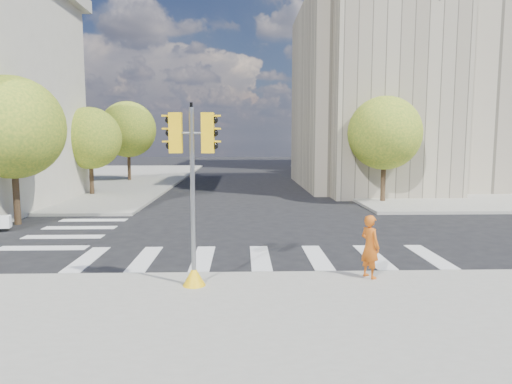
{
  "coord_description": "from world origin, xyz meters",
  "views": [
    {
      "loc": [
        -0.66,
        -16.0,
        3.72
      ],
      "look_at": [
        -0.23,
        -2.07,
        2.1
      ],
      "focal_mm": 32.0,
      "sensor_mm": 36.0,
      "label": 1
    }
  ],
  "objects_px": {
    "lamp_far": "(332,130)",
    "photographer": "(370,246)",
    "traffic_signal": "(193,210)",
    "lamp_near": "(374,126)"
  },
  "relations": [
    {
      "from": "lamp_far",
      "to": "photographer",
      "type": "height_order",
      "value": "lamp_far"
    },
    {
      "from": "traffic_signal",
      "to": "photographer",
      "type": "distance_m",
      "value": 4.63
    },
    {
      "from": "lamp_far",
      "to": "traffic_signal",
      "type": "relative_size",
      "value": 1.83
    },
    {
      "from": "lamp_near",
      "to": "lamp_far",
      "type": "height_order",
      "value": "same"
    },
    {
      "from": "lamp_near",
      "to": "lamp_far",
      "type": "xyz_separation_m",
      "value": [
        0.0,
        14.0,
        0.0
      ]
    },
    {
      "from": "traffic_signal",
      "to": "photographer",
      "type": "bearing_deg",
      "value": 7.74
    },
    {
      "from": "lamp_near",
      "to": "photographer",
      "type": "distance_m",
      "value": 19.69
    },
    {
      "from": "lamp_far",
      "to": "traffic_signal",
      "type": "bearing_deg",
      "value": -106.57
    },
    {
      "from": "lamp_near",
      "to": "photographer",
      "type": "xyz_separation_m",
      "value": [
        -5.37,
        -18.6,
        -3.61
      ]
    },
    {
      "from": "lamp_near",
      "to": "lamp_far",
      "type": "distance_m",
      "value": 14.0
    }
  ]
}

